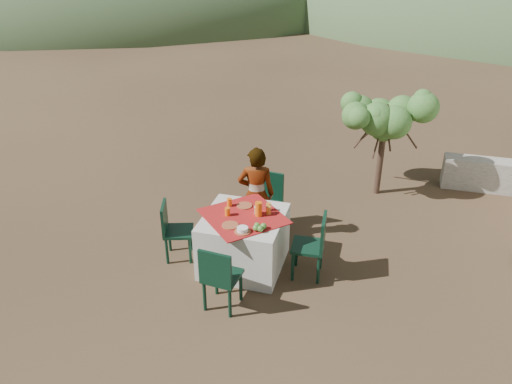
% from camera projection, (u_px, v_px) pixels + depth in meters
% --- Properties ---
extents(ground, '(160.00, 160.00, 0.00)m').
position_uv_depth(ground, '(268.00, 275.00, 6.53)').
color(ground, '#342517').
rests_on(ground, ground).
extents(table, '(1.30, 1.30, 0.76)m').
position_uv_depth(table, '(244.00, 241.00, 6.57)').
color(table, beige).
rests_on(table, ground).
extents(chair_far, '(0.46, 0.46, 0.90)m').
position_uv_depth(chair_far, '(267.00, 199.00, 7.33)').
color(chair_far, black).
rests_on(chair_far, ground).
extents(chair_near, '(0.44, 0.44, 0.87)m').
position_uv_depth(chair_near, '(219.00, 276.00, 5.73)').
color(chair_near, black).
rests_on(chair_near, ground).
extents(chair_left, '(0.48, 0.48, 0.83)m').
position_uv_depth(chair_left, '(173.00, 228.00, 6.69)').
color(chair_left, black).
rests_on(chair_left, ground).
extents(chair_right, '(0.43, 0.43, 0.88)m').
position_uv_depth(chair_right, '(314.00, 243.00, 6.32)').
color(chair_right, black).
rests_on(chair_right, ground).
extents(person, '(0.59, 0.46, 1.42)m').
position_uv_depth(person, '(256.00, 195.00, 7.01)').
color(person, '#8C6651').
rests_on(person, ground).
extents(shrub_tree, '(1.37, 1.34, 1.61)m').
position_uv_depth(shrub_tree, '(388.00, 122.00, 8.03)').
color(shrub_tree, '#402D20').
rests_on(shrub_tree, ground).
extents(plate_far, '(0.21, 0.21, 0.01)m').
position_uv_depth(plate_far, '(244.00, 206.00, 6.61)').
color(plate_far, brown).
rests_on(plate_far, table).
extents(plate_near, '(0.21, 0.21, 0.01)m').
position_uv_depth(plate_near, '(230.00, 225.00, 6.17)').
color(plate_near, brown).
rests_on(plate_near, table).
extents(glass_far, '(0.07, 0.07, 0.11)m').
position_uv_depth(glass_far, '(229.00, 202.00, 6.59)').
color(glass_far, orange).
rests_on(glass_far, table).
extents(glass_near, '(0.07, 0.07, 0.11)m').
position_uv_depth(glass_near, '(227.00, 212.00, 6.37)').
color(glass_near, orange).
rests_on(glass_near, table).
extents(juice_pitcher, '(0.09, 0.09, 0.19)m').
position_uv_depth(juice_pitcher, '(259.00, 209.00, 6.35)').
color(juice_pitcher, orange).
rests_on(juice_pitcher, table).
extents(bowl_plate, '(0.20, 0.20, 0.01)m').
position_uv_depth(bowl_plate, '(243.00, 231.00, 6.04)').
color(bowl_plate, brown).
rests_on(bowl_plate, table).
extents(white_bowl, '(0.14, 0.14, 0.05)m').
position_uv_depth(white_bowl, '(243.00, 229.00, 6.03)').
color(white_bowl, silver).
rests_on(white_bowl, bowl_plate).
extents(jar_left, '(0.07, 0.07, 0.11)m').
position_uv_depth(jar_left, '(268.00, 210.00, 6.41)').
color(jar_left, orange).
rests_on(jar_left, table).
extents(jar_right, '(0.07, 0.07, 0.10)m').
position_uv_depth(jar_right, '(269.00, 207.00, 6.49)').
color(jar_right, orange).
rests_on(jar_right, table).
extents(napkin_holder, '(0.09, 0.06, 0.10)m').
position_uv_depth(napkin_holder, '(257.00, 210.00, 6.42)').
color(napkin_holder, silver).
rests_on(napkin_holder, table).
extents(fruit_cluster, '(0.16, 0.15, 0.08)m').
position_uv_depth(fruit_cluster, '(259.00, 227.00, 6.07)').
color(fruit_cluster, '#4A7C2D').
rests_on(fruit_cluster, table).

